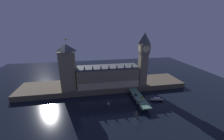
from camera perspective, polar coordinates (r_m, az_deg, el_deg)
ground_plane at (r=160.07m, az=-1.52°, el=-13.13°), size 400.00×400.00×0.00m
embankment at (r=192.77m, az=-3.30°, el=-6.33°), size 220.00×42.00×6.89m
parliament_hall at (r=180.84m, az=-1.74°, el=-2.40°), size 78.27×23.71×30.92m
clock_tower at (r=180.82m, az=12.92°, el=5.01°), size 12.19×12.30×69.21m
victoria_tower at (r=174.32m, az=-17.92°, el=1.17°), size 17.86×17.86×61.71m
bridge at (r=162.06m, az=11.13°, el=-11.55°), size 10.14×46.00×5.60m
car_northbound_lead at (r=164.31m, az=9.80°, el=-10.05°), size 2.12×4.74×1.30m
car_northbound_trail at (r=150.26m, az=12.08°, el=-13.06°), size 2.03×4.17×1.30m
car_southbound_lead at (r=159.37m, az=12.31°, el=-11.13°), size 1.94×4.06×1.45m
pedestrian_near_rail at (r=151.38m, az=10.92°, el=-12.63°), size 0.38×0.38×1.58m
pedestrian_far_rail at (r=169.32m, az=8.29°, el=-8.98°), size 0.38×0.38×1.64m
street_lamp_near at (r=145.51m, az=11.56°, el=-12.38°), size 1.34×0.60×7.11m
street_lamp_far at (r=170.13m, az=7.93°, el=-7.70°), size 1.34×0.60×6.19m
boat_downstream at (r=169.29m, az=18.12°, el=-11.65°), size 16.22×6.74×4.18m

